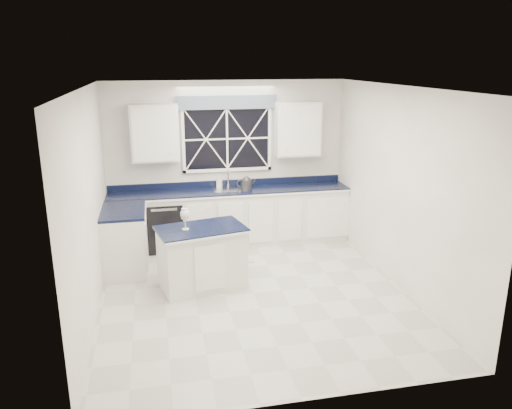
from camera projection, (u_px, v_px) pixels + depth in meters
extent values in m
plane|color=beige|center=(254.00, 293.00, 6.70)|extent=(4.50, 4.50, 0.00)
cube|color=white|center=(227.00, 162.00, 8.43)|extent=(4.00, 0.10, 2.70)
cube|color=silver|center=(231.00, 218.00, 8.41)|extent=(3.98, 0.60, 0.90)
cube|color=silver|center=(125.00, 241.00, 7.32)|extent=(0.60, 1.00, 0.90)
cube|color=black|center=(230.00, 191.00, 8.27)|extent=(3.98, 0.64, 0.04)
cube|color=black|center=(165.00, 224.00, 8.20)|extent=(0.60, 0.58, 0.82)
cube|color=black|center=(227.00, 139.00, 8.29)|extent=(1.40, 0.02, 1.00)
cube|color=slate|center=(227.00, 102.00, 8.07)|extent=(1.65, 0.04, 0.22)
cube|color=silver|center=(155.00, 133.00, 7.89)|extent=(0.75, 0.34, 0.90)
cube|color=silver|center=(297.00, 129.00, 8.35)|extent=(0.75, 0.34, 0.90)
cylinder|color=#B7B8BA|center=(228.00, 185.00, 8.47)|extent=(0.05, 0.05, 0.04)
cylinder|color=#B7B8BA|center=(228.00, 177.00, 8.43)|extent=(0.02, 0.02, 0.28)
cylinder|color=#B7B8BA|center=(229.00, 171.00, 8.31)|extent=(0.02, 0.18, 0.02)
cube|color=silver|center=(202.00, 259.00, 6.79)|extent=(1.21, 0.86, 0.82)
cube|color=black|center=(201.00, 229.00, 6.67)|extent=(1.27, 0.93, 0.04)
cube|color=#AFAEAA|center=(207.00, 259.00, 7.84)|extent=(1.39, 0.97, 0.01)
cube|color=black|center=(207.00, 258.00, 7.84)|extent=(1.23, 0.81, 0.01)
cylinder|color=#313234|center=(246.00, 184.00, 8.33)|extent=(0.21, 0.21, 0.16)
cone|color=#313234|center=(246.00, 177.00, 8.30)|extent=(0.17, 0.17, 0.07)
torus|color=#313234|center=(240.00, 183.00, 8.32)|extent=(0.13, 0.03, 0.13)
cylinder|color=#313234|center=(253.00, 182.00, 8.34)|extent=(0.08, 0.03, 0.10)
cylinder|color=silver|center=(186.00, 229.00, 6.59)|extent=(0.10, 0.10, 0.01)
cylinder|color=silver|center=(185.00, 223.00, 6.57)|extent=(0.02, 0.02, 0.15)
ellipsoid|color=silver|center=(185.00, 214.00, 6.53)|extent=(0.12, 0.12, 0.15)
cylinder|color=#D2BC6F|center=(185.00, 216.00, 6.54)|extent=(0.10, 0.10, 0.07)
imported|color=silver|center=(219.00, 182.00, 8.41)|extent=(0.11, 0.11, 0.18)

